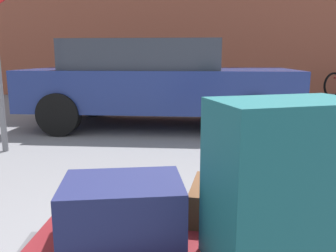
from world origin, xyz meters
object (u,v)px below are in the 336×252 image
(duffel_bag_brown_stacked_top, at_px, (265,230))
(bollard_kerb_mid, at_px, (298,90))
(suitcase_teal_front_right, at_px, (281,217))
(bollard_kerb_near, at_px, (243,90))
(duffel_bag_navy_topmost_pile, at_px, (123,210))
(parked_car, at_px, (156,81))

(duffel_bag_brown_stacked_top, bearing_deg, bollard_kerb_mid, 80.75)
(suitcase_teal_front_right, height_order, bollard_kerb_mid, suitcase_teal_front_right)
(suitcase_teal_front_right, bearing_deg, bollard_kerb_near, 63.45)
(duffel_bag_navy_topmost_pile, xyz_separation_m, bollard_kerb_near, (2.19, 7.39, -0.31))
(parked_car, distance_m, bollard_kerb_mid, 4.42)
(suitcase_teal_front_right, xyz_separation_m, bollard_kerb_near, (1.70, 7.54, -0.35))
(duffel_bag_brown_stacked_top, height_order, parked_car, parked_car)
(duffel_bag_brown_stacked_top, distance_m, suitcase_teal_front_right, 0.33)
(bollard_kerb_mid, bearing_deg, parked_car, -142.50)
(duffel_bag_brown_stacked_top, xyz_separation_m, bollard_kerb_near, (1.66, 7.27, -0.17))
(suitcase_teal_front_right, bearing_deg, parked_car, 80.96)
(suitcase_teal_front_right, relative_size, parked_car, 0.16)
(duffel_bag_brown_stacked_top, distance_m, bollard_kerb_mid, 7.88)
(duffel_bag_brown_stacked_top, height_order, duffel_bag_navy_topmost_pile, duffel_bag_navy_topmost_pile)
(suitcase_teal_front_right, xyz_separation_m, duffel_bag_navy_topmost_pile, (-0.49, 0.15, -0.04))
(suitcase_teal_front_right, relative_size, duffel_bag_navy_topmost_pile, 1.75)
(parked_car, bearing_deg, bollard_kerb_mid, 37.50)
(duffel_bag_brown_stacked_top, bearing_deg, duffel_bag_navy_topmost_pile, -154.19)
(duffel_bag_brown_stacked_top, height_order, suitcase_teal_front_right, suitcase_teal_front_right)
(duffel_bag_brown_stacked_top, relative_size, suitcase_teal_front_right, 0.81)
(duffel_bag_navy_topmost_pile, distance_m, bollard_kerb_mid, 8.21)
(duffel_bag_navy_topmost_pile, bearing_deg, suitcase_teal_front_right, -21.91)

